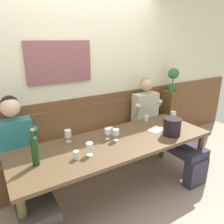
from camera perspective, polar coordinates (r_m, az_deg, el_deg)
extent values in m
cube|color=#A28E81|center=(2.86, 2.56, -22.26)|extent=(6.80, 6.80, 0.02)
cube|color=silver|center=(3.15, -8.37, 10.07)|extent=(6.80, 0.08, 2.80)
cube|color=#855057|center=(2.96, -13.74, 12.77)|extent=(0.87, 0.04, 0.54)
cube|color=brown|center=(3.35, -7.29, -4.90)|extent=(6.80, 0.03, 1.06)
cube|color=brown|center=(3.30, -5.40, -11.22)|extent=(2.69, 0.42, 0.44)
cube|color=brown|center=(3.19, -5.54, -7.41)|extent=(2.64, 0.39, 0.05)
cube|color=brown|center=(3.25, -7.16, -2.16)|extent=(2.69, 0.04, 0.45)
cube|color=brown|center=(2.55, 1.04, -8.20)|extent=(2.39, 0.83, 0.04)
cylinder|color=brown|center=(3.21, 22.10, -11.02)|extent=(0.07, 0.07, 0.69)
cylinder|color=brown|center=(2.73, -24.84, -17.19)|extent=(0.07, 0.07, 0.69)
cylinder|color=#4C3E21|center=(3.60, 13.35, -6.75)|extent=(0.07, 0.07, 0.69)
cube|color=#35302F|center=(2.47, -21.26, -18.22)|extent=(0.33, 1.10, 0.11)
cube|color=#2A747A|center=(2.83, -24.32, -6.60)|extent=(0.40, 0.19, 0.49)
sphere|color=beige|center=(2.68, -25.45, 1.18)|extent=(0.22, 0.22, 0.22)
sphere|color=black|center=(2.70, -25.60, 1.86)|extent=(0.20, 0.20, 0.20)
cylinder|color=#2A747A|center=(2.81, -20.04, -5.79)|extent=(0.08, 0.20, 0.27)
cube|color=#2F2F3D|center=(3.17, 21.36, -14.67)|extent=(0.33, 0.14, 0.38)
cube|color=#292C3E|center=(3.32, 15.06, -7.48)|extent=(0.36, 1.10, 0.11)
cube|color=#B4B79F|center=(3.59, 8.79, 0.66)|extent=(0.43, 0.19, 0.55)
sphere|color=tan|center=(3.47, 9.25, 7.24)|extent=(0.20, 0.20, 0.20)
sphere|color=#9F7846|center=(3.49, 9.00, 7.71)|extent=(0.18, 0.18, 0.18)
cylinder|color=#B4B79F|center=(3.41, 6.30, 0.33)|extent=(0.08, 0.20, 0.27)
cylinder|color=#B4B79F|center=(3.70, 11.89, 1.50)|extent=(0.08, 0.20, 0.27)
cylinder|color=black|center=(2.77, 15.66, -3.77)|extent=(0.22, 0.22, 0.22)
cylinder|color=#1A3D1C|center=(2.17, -19.77, -10.22)|extent=(0.07, 0.07, 0.25)
sphere|color=#1A3D1C|center=(2.11, -20.19, -6.91)|extent=(0.07, 0.07, 0.07)
cylinder|color=#1A3D1C|center=(2.09, -20.33, -5.76)|extent=(0.03, 0.03, 0.08)
cylinder|color=orange|center=(2.07, -20.48, -4.55)|extent=(0.03, 0.03, 0.02)
cylinder|color=silver|center=(2.57, 1.06, -7.47)|extent=(0.06, 0.06, 0.00)
cylinder|color=silver|center=(2.55, 1.06, -6.72)|extent=(0.01, 0.01, 0.07)
cylinder|color=silver|center=(2.52, 1.07, -5.32)|extent=(0.07, 0.07, 0.07)
cylinder|color=#F6E28B|center=(2.53, 1.07, -5.83)|extent=(0.07, 0.07, 0.02)
cylinder|color=silver|center=(2.28, -5.89, -11.26)|extent=(0.07, 0.07, 0.00)
cylinder|color=silver|center=(2.26, -5.92, -10.44)|extent=(0.01, 0.01, 0.07)
cylinder|color=silver|center=(2.23, -5.98, -8.92)|extent=(0.07, 0.07, 0.06)
cylinder|color=#E3E286|center=(2.24, -5.96, -9.41)|extent=(0.06, 0.06, 0.02)
cylinder|color=silver|center=(3.30, 15.84, -2.07)|extent=(0.06, 0.06, 0.00)
cylinder|color=silver|center=(3.29, 15.88, -1.56)|extent=(0.01, 0.01, 0.06)
cylinder|color=silver|center=(3.26, 15.99, -0.47)|extent=(0.08, 0.08, 0.07)
cylinder|color=#E7DF89|center=(3.27, 15.94, -0.92)|extent=(0.07, 0.07, 0.02)
cylinder|color=silver|center=(2.59, -11.51, -7.66)|extent=(0.07, 0.07, 0.00)
cylinder|color=silver|center=(2.57, -11.56, -7.04)|extent=(0.01, 0.01, 0.06)
cylinder|color=silver|center=(2.54, -11.66, -5.59)|extent=(0.08, 0.08, 0.08)
cylinder|color=silver|center=(2.60, -1.16, -7.11)|extent=(0.06, 0.06, 0.00)
cylinder|color=silver|center=(2.59, -1.16, -6.45)|extent=(0.01, 0.01, 0.06)
cylinder|color=silver|center=(2.56, -1.17, -5.09)|extent=(0.07, 0.07, 0.07)
cylinder|color=#E9D57E|center=(2.57, -1.17, -5.52)|extent=(0.06, 0.06, 0.03)
cylinder|color=silver|center=(3.16, 9.20, -1.69)|extent=(0.06, 0.06, 0.08)
cylinder|color=silver|center=(2.73, -0.24, -4.91)|extent=(0.06, 0.06, 0.08)
cylinder|color=silver|center=(2.21, -9.47, -11.21)|extent=(0.06, 0.06, 0.09)
cube|color=white|center=(2.92, 11.66, -4.54)|extent=(0.24, 0.20, 0.00)
cube|color=brown|center=(4.13, 15.04, -1.23)|extent=(0.28, 0.28, 0.99)
cylinder|color=#2E692C|center=(3.98, 15.71, 6.26)|extent=(0.13, 0.13, 0.11)
cylinder|color=brown|center=(3.96, 15.86, 7.89)|extent=(0.02, 0.02, 0.12)
sphere|color=#346B35|center=(3.94, 16.04, 9.81)|extent=(0.19, 0.19, 0.19)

